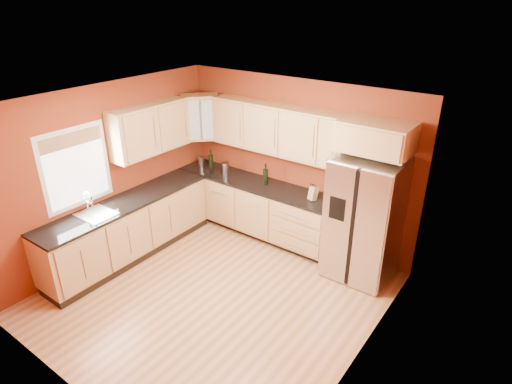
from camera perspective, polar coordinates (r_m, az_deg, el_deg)
floor at (r=5.99m, az=-5.52°, el=-13.47°), size 4.00×4.00×0.00m
ceiling at (r=4.82m, az=-6.82°, el=11.47°), size 4.00×4.00×0.00m
wall_back at (r=6.75m, az=5.26°, el=4.00°), size 4.00×0.04×2.60m
wall_front at (r=4.26m, az=-24.70°, el=-12.32°), size 4.00×0.04×2.60m
wall_left at (r=6.68m, az=-19.05°, el=2.43°), size 0.04×4.00×2.60m
wall_right at (r=4.37m, az=14.20°, el=-9.49°), size 0.04×4.00×2.60m
base_cabinets_back at (r=7.15m, az=-0.04°, el=-2.19°), size 2.90×0.60×0.88m
base_cabinets_left at (r=6.82m, az=-16.55°, el=-4.80°), size 0.60×2.80×0.88m
countertop_back at (r=6.94m, az=-0.09°, el=1.15°), size 2.90×0.62×0.04m
countertop_left at (r=6.60m, az=-16.98°, el=-1.36°), size 0.62×2.80×0.04m
upper_cabinets_back at (r=6.57m, az=2.80°, el=8.33°), size 2.30×0.33×0.75m
upper_cabinets_left at (r=6.79m, az=-13.92°, el=8.18°), size 0.33×1.35×0.75m
corner_upper_cabinet at (r=7.30m, az=-7.42°, el=9.87°), size 0.67×0.67×0.75m
over_fridge_cabinet at (r=5.70m, az=15.71°, el=7.12°), size 0.92×0.60×0.40m
refrigerator at (r=6.08m, az=14.18°, el=-3.47°), size 0.90×0.75×1.78m
window at (r=6.33m, az=-22.87°, el=3.01°), size 0.03×0.90×1.00m
sink_faucet at (r=6.28m, az=-20.72°, el=-1.60°), size 0.50×0.42×0.30m
canister_left at (r=7.63m, az=-7.32°, el=4.10°), size 0.11×0.11×0.17m
canister_right at (r=7.23m, az=-4.08°, el=3.18°), size 0.14×0.14×0.21m
wine_bottle_a at (r=7.46m, az=-6.02°, el=4.36°), size 0.10×0.10×0.34m
wine_bottle_b at (r=6.81m, az=1.27°, el=2.42°), size 0.09×0.09×0.34m
knife_block at (r=6.37m, az=7.65°, el=-0.14°), size 0.13×0.12×0.21m
soap_dispenser at (r=6.27m, az=9.95°, el=-0.82°), size 0.08×0.08×0.20m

